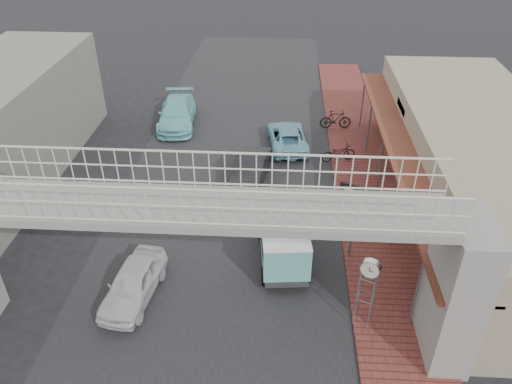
# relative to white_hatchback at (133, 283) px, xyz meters

# --- Properties ---
(ground) EXTENTS (120.00, 120.00, 0.00)m
(ground) POSITION_rel_white_hatchback_xyz_m (2.63, 2.30, -0.62)
(ground) COLOR black
(ground) RESTS_ON ground
(road_strip) EXTENTS (10.00, 60.00, 0.01)m
(road_strip) POSITION_rel_white_hatchback_xyz_m (2.63, 2.30, -0.62)
(road_strip) COLOR black
(road_strip) RESTS_ON ground
(sidewalk) EXTENTS (3.00, 40.00, 0.10)m
(sidewalk) POSITION_rel_white_hatchback_xyz_m (9.13, 5.30, -0.57)
(sidewalk) COLOR brown
(sidewalk) RESTS_ON ground
(shophouse_row) EXTENTS (7.20, 18.00, 4.00)m
(shophouse_row) POSITION_rel_white_hatchback_xyz_m (13.60, 6.30, 1.39)
(shophouse_row) COLOR gray
(shophouse_row) RESTS_ON ground
(footbridge) EXTENTS (16.40, 2.40, 6.34)m
(footbridge) POSITION_rel_white_hatchback_xyz_m (2.63, -1.70, 2.56)
(footbridge) COLOR gray
(footbridge) RESTS_ON ground
(building_far_left) EXTENTS (5.00, 14.00, 5.00)m
(building_far_left) POSITION_rel_white_hatchback_xyz_m (-8.37, 8.30, 1.88)
(building_far_left) COLOR gray
(building_far_left) RESTS_ON ground
(white_hatchback) EXTENTS (1.96, 3.81, 1.24)m
(white_hatchback) POSITION_rel_white_hatchback_xyz_m (0.00, 0.00, 0.00)
(white_hatchback) COLOR silver
(white_hatchback) RESTS_ON ground
(dark_sedan) EXTENTS (1.94, 4.19, 1.33)m
(dark_sedan) POSITION_rel_white_hatchback_xyz_m (3.55, 7.88, 0.05)
(dark_sedan) COLOR black
(dark_sedan) RESTS_ON ground
(angkot_curb) EXTENTS (2.48, 4.42, 1.17)m
(angkot_curb) POSITION_rel_white_hatchback_xyz_m (5.31, 11.72, -0.04)
(angkot_curb) COLOR #73B4C8
(angkot_curb) RESTS_ON ground
(angkot_far) EXTENTS (2.48, 5.12, 1.43)m
(angkot_far) POSITION_rel_white_hatchback_xyz_m (-1.20, 14.13, 0.10)
(angkot_far) COLOR #7DD4D9
(angkot_far) RESTS_ON ground
(angkot_van) EXTENTS (2.10, 3.98, 1.88)m
(angkot_van) POSITION_rel_white_hatchback_xyz_m (5.22, 2.28, 0.57)
(angkot_van) COLOR black
(angkot_van) RESTS_ON ground
(motorcycle_near) EXTENTS (1.91, 1.12, 0.95)m
(motorcycle_near) POSITION_rel_white_hatchback_xyz_m (7.93, 10.11, -0.05)
(motorcycle_near) COLOR black
(motorcycle_near) RESTS_ON sidewalk
(motorcycle_far) EXTENTS (1.85, 0.66, 1.09)m
(motorcycle_far) POSITION_rel_white_hatchback_xyz_m (8.07, 13.98, 0.02)
(motorcycle_far) COLOR black
(motorcycle_far) RESTS_ON sidewalk
(street_clock) EXTENTS (0.69, 0.66, 2.66)m
(street_clock) POSITION_rel_white_hatchback_xyz_m (7.93, -0.79, 1.69)
(street_clock) COLOR #59595B
(street_clock) RESTS_ON sidewalk
(arrow_sign) EXTENTS (1.99, 1.35, 3.30)m
(arrow_sign) POSITION_rel_white_hatchback_xyz_m (8.56, 2.29, 2.15)
(arrow_sign) COLOR #59595B
(arrow_sign) RESTS_ON sidewalk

